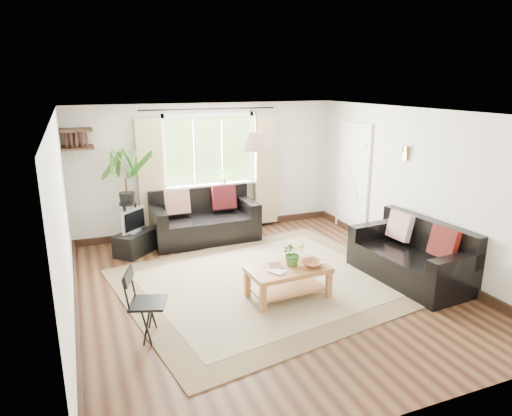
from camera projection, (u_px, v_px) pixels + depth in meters
name	position (u px, v px, depth m)	size (l,w,h in m)	color
floor	(267.00, 287.00, 6.36)	(5.50, 5.50, 0.00)	black
ceiling	(268.00, 112.00, 5.72)	(5.50, 5.50, 0.00)	white
wall_back	(209.00, 169.00, 8.50)	(5.00, 0.02, 2.40)	silver
wall_front	(405.00, 290.00, 3.58)	(5.00, 0.02, 2.40)	silver
wall_left	(64.00, 226.00, 5.14)	(0.02, 5.50, 2.40)	silver
wall_right	(418.00, 189.00, 6.94)	(0.02, 5.50, 2.40)	silver
rug	(268.00, 282.00, 6.51)	(3.91, 3.35, 0.02)	#BFB494
window	(209.00, 150.00, 8.37)	(2.50, 0.16, 2.16)	white
door	(353.00, 180.00, 8.50)	(0.06, 0.96, 2.06)	silver
corner_shelf	(77.00, 139.00, 7.28)	(0.50, 0.50, 0.34)	black
pendant_lamp	(256.00, 137.00, 6.17)	(0.36, 0.36, 0.54)	beige
wall_sconce	(404.00, 151.00, 7.03)	(0.12, 0.12, 0.28)	beige
sofa_back	(204.00, 217.00, 8.14)	(1.85, 0.93, 0.87)	black
sofa_right	(410.00, 253.00, 6.51)	(0.87, 1.75, 0.82)	black
coffee_table	(288.00, 283.00, 6.01)	(1.06, 0.58, 0.43)	brown
table_plant	(293.00, 253.00, 5.98)	(0.30, 0.26, 0.33)	#366327
bowl	(313.00, 264.00, 5.98)	(0.29, 0.29, 0.07)	brown
book_a	(273.00, 273.00, 5.75)	(0.16, 0.21, 0.02)	silver
book_b	(270.00, 266.00, 5.96)	(0.15, 0.20, 0.02)	#532F21
tv_stand	(135.00, 243.00, 7.57)	(0.70, 0.39, 0.38)	black
tv	(134.00, 220.00, 7.46)	(0.54, 0.18, 0.41)	#A5A5AA
palm_stand	(127.00, 199.00, 7.68)	(0.67, 0.67, 1.72)	black
folding_chair	(148.00, 304.00, 5.03)	(0.42, 0.42, 0.81)	black
sill_plant	(224.00, 176.00, 8.52)	(0.14, 0.10, 0.27)	#2D6023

